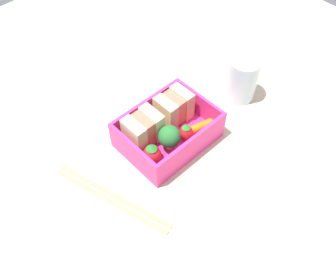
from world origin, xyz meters
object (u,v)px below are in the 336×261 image
(sandwich_left, at_px, (143,129))
(chopstick_pair, at_px, (112,197))
(strawberry_left, at_px, (186,132))
(carrot_stick_far_left, at_px, (201,126))
(sandwich_center_left, at_px, (174,108))
(strawberry_far_left, at_px, (152,154))
(broccoli_floret, at_px, (169,137))
(drinking_glass, at_px, (242,79))

(sandwich_left, relative_size, chopstick_pair, 0.28)
(strawberry_left, xyz_separation_m, carrot_stick_far_left, (0.03, -0.01, -0.01))
(sandwich_left, height_order, sandwich_center_left, same)
(strawberry_far_left, height_order, carrot_stick_far_left, strawberry_far_left)
(broccoli_floret, bearing_deg, strawberry_left, -4.38)
(sandwich_left, xyz_separation_m, strawberry_left, (0.06, -0.05, -0.01))
(sandwich_left, height_order, chopstick_pair, sandwich_left)
(sandwich_left, distance_m, drinking_glass, 0.22)
(sandwich_center_left, height_order, strawberry_left, sandwich_center_left)
(broccoli_floret, distance_m, strawberry_left, 0.04)
(sandwich_left, distance_m, carrot_stick_far_left, 0.11)
(sandwich_left, bearing_deg, chopstick_pair, -156.76)
(strawberry_far_left, xyz_separation_m, drinking_glass, (0.24, 0.00, 0.02))
(sandwich_center_left, relative_size, strawberry_far_left, 1.63)
(strawberry_far_left, relative_size, chopstick_pair, 0.17)
(sandwich_left, relative_size, strawberry_left, 1.90)
(broccoli_floret, bearing_deg, sandwich_center_left, 39.80)
(sandwich_center_left, bearing_deg, broccoli_floret, -140.20)
(sandwich_center_left, xyz_separation_m, strawberry_far_left, (-0.09, -0.04, -0.01))
(strawberry_far_left, xyz_separation_m, broccoli_floret, (0.04, -0.00, 0.01))
(carrot_stick_far_left, height_order, drinking_glass, drinking_glass)
(sandwich_left, relative_size, carrot_stick_far_left, 1.29)
(strawberry_left, bearing_deg, strawberry_far_left, 176.56)
(chopstick_pair, xyz_separation_m, drinking_glass, (0.33, 0.01, 0.04))
(sandwich_left, height_order, broccoli_floret, sandwich_left)
(broccoli_floret, xyz_separation_m, drinking_glass, (0.20, 0.00, 0.00))
(strawberry_far_left, relative_size, drinking_glass, 0.42)
(sandwich_left, distance_m, strawberry_left, 0.08)
(sandwich_center_left, bearing_deg, carrot_stick_far_left, -70.59)
(sandwich_center_left, height_order, carrot_stick_far_left, sandwich_center_left)
(sandwich_left, distance_m, strawberry_far_left, 0.05)
(sandwich_center_left, xyz_separation_m, drinking_glass, (0.14, -0.04, 0.00))
(broccoli_floret, distance_m, chopstick_pair, 0.14)
(strawberry_left, distance_m, chopstick_pair, 0.17)
(strawberry_far_left, height_order, chopstick_pair, strawberry_far_left)
(strawberry_left, relative_size, carrot_stick_far_left, 0.68)
(sandwich_center_left, relative_size, carrot_stick_far_left, 1.29)
(sandwich_center_left, height_order, chopstick_pair, sandwich_center_left)
(broccoli_floret, relative_size, chopstick_pair, 0.24)
(strawberry_far_left, bearing_deg, chopstick_pair, -176.69)
(broccoli_floret, height_order, carrot_stick_far_left, broccoli_floret)
(drinking_glass, bearing_deg, strawberry_far_left, -179.27)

